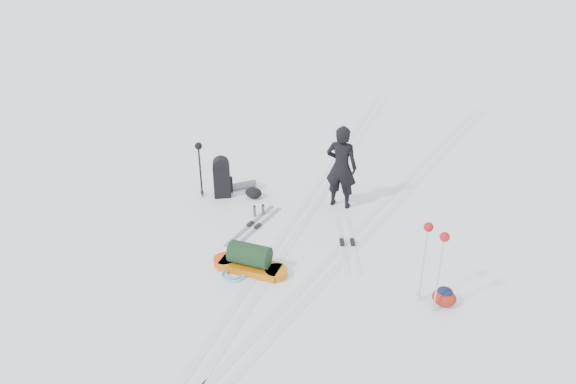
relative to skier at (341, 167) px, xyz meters
name	(u,v)px	position (x,y,z in m)	size (l,w,h in m)	color
ground	(286,241)	(-0.46, -1.73, -0.90)	(200.00, 200.00, 0.00)	white
ski_tracks	(332,226)	(0.15, -0.85, -0.89)	(3.38, 17.97, 0.01)	silver
skier	(341,167)	(0.00, 0.00, 0.00)	(0.65, 0.43, 1.79)	black
pulk_sled	(250,261)	(-0.65, -2.82, -0.69)	(1.41, 0.52, 0.53)	#C1650B
expedition_rucksack	(225,178)	(-2.42, -0.61, -0.47)	(0.71, 0.97, 0.92)	black
ski_poles_black	(199,153)	(-2.85, -0.87, 0.14)	(0.16, 0.16, 1.27)	black
ski_poles_silver	(435,241)	(2.36, -2.51, 0.34)	(0.42, 0.32, 1.48)	#B9BAC0
touring_skis_grey	(254,226)	(-1.26, -1.51, -0.88)	(0.40, 1.75, 0.06)	#989CA1
touring_skis_white	(347,243)	(0.63, -1.34, -0.88)	(1.12, 1.93, 0.07)	silver
rope_coil	(234,274)	(-0.84, -3.06, -0.87)	(0.48, 0.48, 0.05)	#61C6EC
small_daypack	(444,297)	(2.62, -2.36, -0.73)	(0.49, 0.47, 0.33)	maroon
thermos_pair	(259,210)	(-1.36, -1.08, -0.78)	(0.19, 0.21, 0.25)	slate
stuff_sack	(254,193)	(-1.81, -0.46, -0.78)	(0.45, 0.39, 0.23)	black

